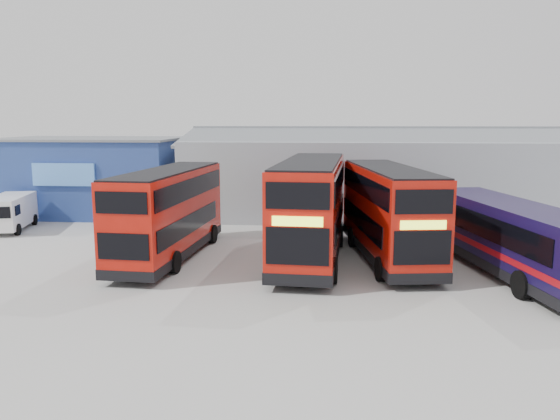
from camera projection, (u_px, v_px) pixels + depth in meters
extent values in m
plane|color=#A0A09B|center=(263.00, 302.00, 19.10)|extent=(120.00, 120.00, 0.00)
cube|color=navy|center=(93.00, 176.00, 37.61)|extent=(12.00, 8.00, 5.00)
cube|color=slate|center=(90.00, 139.00, 37.20)|extent=(12.30, 8.30, 0.15)
cube|color=#579BF7|center=(64.00, 175.00, 33.50)|extent=(3.96, 0.15, 1.40)
cube|color=#9398A0|center=(412.00, 176.00, 37.65)|extent=(30.00, 12.00, 5.00)
cube|color=slate|center=(421.00, 137.00, 34.45)|extent=(30.50, 6.33, 1.29)
cube|color=slate|center=(408.00, 135.00, 39.95)|extent=(30.50, 6.33, 1.29)
cube|color=#BB150A|center=(168.00, 212.00, 24.87)|extent=(2.90, 9.75, 3.71)
cube|color=black|center=(170.00, 247.00, 25.14)|extent=(2.94, 9.79, 0.41)
cube|color=black|center=(191.00, 223.00, 24.40)|extent=(0.57, 8.14, 0.87)
cube|color=black|center=(141.00, 222.00, 24.76)|extent=(0.57, 8.14, 0.87)
cube|color=black|center=(192.00, 188.00, 24.51)|extent=(0.63, 9.05, 0.87)
cube|color=black|center=(143.00, 187.00, 24.86)|extent=(0.63, 9.05, 0.87)
cube|color=black|center=(200.00, 207.00, 29.66)|extent=(2.06, 0.18, 1.24)
cube|color=black|center=(199.00, 177.00, 29.39)|extent=(2.06, 0.18, 0.87)
cube|color=#E1FE35|center=(200.00, 192.00, 29.54)|extent=(1.65, 0.14, 0.32)
cube|color=black|center=(123.00, 247.00, 20.24)|extent=(2.01, 0.18, 1.01)
cube|color=black|center=(121.00, 203.00, 19.98)|extent=(2.01, 0.18, 0.82)
cube|color=black|center=(167.00, 171.00, 24.56)|extent=(2.76, 9.60, 0.09)
cylinder|color=black|center=(213.00, 234.00, 28.24)|extent=(0.35, 0.97, 0.95)
cylinder|color=black|center=(172.00, 233.00, 28.57)|extent=(0.35, 0.97, 0.95)
cylinder|color=black|center=(175.00, 262.00, 22.61)|extent=(0.35, 0.97, 0.95)
cylinder|color=black|center=(125.00, 260.00, 22.94)|extent=(0.35, 0.97, 0.95)
cube|color=#BB150A|center=(311.00, 207.00, 24.64)|extent=(3.14, 10.79, 4.11)
cube|color=black|center=(311.00, 247.00, 24.94)|extent=(3.19, 10.83, 0.46)
cube|color=black|center=(284.00, 215.00, 25.30)|extent=(0.57, 9.03, 0.96)
cube|color=black|center=(340.00, 217.00, 24.93)|extent=(0.57, 9.03, 0.96)
cube|color=black|center=(283.00, 179.00, 24.62)|extent=(0.63, 10.04, 0.96)
cube|color=black|center=(340.00, 180.00, 24.25)|extent=(0.63, 10.04, 0.96)
cube|color=black|center=(297.00, 246.00, 19.51)|extent=(2.28, 0.18, 1.37)
cube|color=black|center=(298.00, 196.00, 19.21)|extent=(2.28, 0.18, 0.96)
cube|color=#E1FE35|center=(297.00, 221.00, 19.35)|extent=(1.83, 0.15, 0.36)
cube|color=black|center=(320.00, 203.00, 29.96)|extent=(2.23, 0.18, 1.12)
cube|color=black|center=(320.00, 169.00, 29.66)|extent=(2.23, 0.18, 0.91)
cube|color=black|center=(311.00, 161.00, 24.30)|extent=(2.98, 10.63, 0.10)
cylinder|color=black|center=(271.00, 268.00, 21.50)|extent=(0.38, 1.07, 1.06)
cylinder|color=black|center=(333.00, 271.00, 21.15)|extent=(0.38, 1.07, 1.06)
cylinder|color=black|center=(291.00, 235.00, 27.75)|extent=(0.38, 1.07, 1.06)
cylinder|color=black|center=(340.00, 236.00, 27.39)|extent=(0.38, 1.07, 1.06)
cube|color=#BB150A|center=(388.00, 211.00, 24.67)|extent=(3.76, 10.13, 3.82)
cube|color=black|center=(387.00, 248.00, 24.95)|extent=(3.81, 10.18, 0.42)
cube|color=black|center=(360.00, 219.00, 25.05)|extent=(1.26, 8.31, 0.90)
cube|color=black|center=(412.00, 219.00, 25.18)|extent=(1.26, 8.31, 0.90)
cube|color=black|center=(363.00, 186.00, 24.42)|extent=(1.40, 9.24, 0.90)
cube|color=black|center=(415.00, 185.00, 24.55)|extent=(1.40, 9.24, 0.90)
cube|color=black|center=(422.00, 248.00, 19.86)|extent=(2.11, 0.35, 1.27)
cube|color=black|center=(424.00, 202.00, 19.59)|extent=(2.11, 0.35, 0.90)
cube|color=#E1FE35|center=(423.00, 225.00, 19.72)|extent=(1.68, 0.28, 0.33)
cube|color=black|center=(365.00, 206.00, 29.65)|extent=(2.06, 0.35, 1.04)
cube|color=black|center=(366.00, 175.00, 29.38)|extent=(2.06, 0.35, 0.85)
cube|color=black|center=(390.00, 168.00, 24.36)|extent=(3.60, 9.97, 0.09)
cylinder|color=black|center=(381.00, 269.00, 21.50)|extent=(0.44, 1.01, 0.98)
cylinder|color=black|center=(437.00, 268.00, 21.63)|extent=(0.44, 1.01, 0.98)
cylinder|color=black|center=(353.00, 237.00, 27.35)|extent=(0.44, 1.01, 0.98)
cylinder|color=black|center=(397.00, 237.00, 27.48)|extent=(0.44, 1.01, 0.98)
cube|color=black|center=(510.00, 235.00, 22.32)|extent=(4.54, 11.12, 2.61)
cube|color=black|center=(509.00, 262.00, 22.50)|extent=(4.59, 11.17, 0.39)
cube|color=maroon|center=(510.00, 246.00, 22.39)|extent=(4.58, 11.16, 0.25)
cube|color=black|center=(544.00, 226.00, 22.09)|extent=(1.82, 8.91, 0.94)
cube|color=black|center=(485.00, 227.00, 21.83)|extent=(1.82, 8.91, 0.94)
cube|color=black|center=(455.00, 210.00, 27.63)|extent=(2.19, 0.48, 1.28)
cylinder|color=black|center=(491.00, 241.00, 26.40)|extent=(0.51, 1.07, 1.03)
cylinder|color=black|center=(444.00, 242.00, 26.15)|extent=(0.51, 1.07, 1.03)
cylinder|color=black|center=(522.00, 285.00, 19.38)|extent=(0.51, 1.07, 1.03)
cube|color=white|center=(9.00, 211.00, 31.41)|extent=(2.80, 4.83, 1.72)
cube|color=black|center=(18.00, 210.00, 30.08)|extent=(0.23, 0.81, 0.54)
cylinder|color=black|center=(18.00, 229.00, 30.16)|extent=(0.36, 0.69, 0.65)
cylinder|color=black|center=(4.00, 220.00, 32.93)|extent=(0.36, 0.69, 0.65)
cylinder|color=black|center=(34.00, 220.00, 33.17)|extent=(0.36, 0.69, 0.65)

